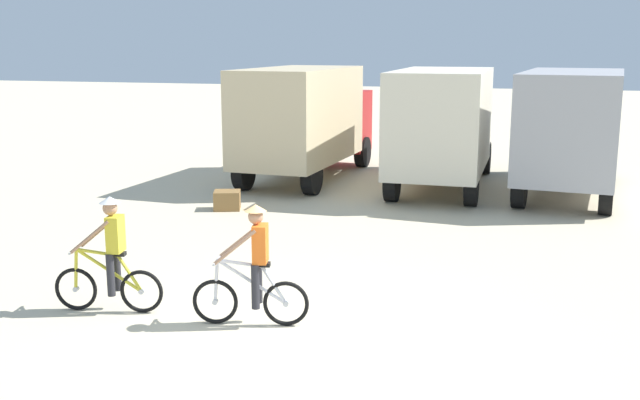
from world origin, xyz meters
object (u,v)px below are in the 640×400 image
cyclist_cowboy_hat (254,270)px  supply_crate (227,200)px  box_truck_cream_rv (444,122)px  cyclist_orange_shirt (110,259)px  box_truck_tan_camper (305,117)px  box_truck_grey_hauler (572,126)px

cyclist_cowboy_hat → supply_crate: 7.96m
box_truck_cream_rv → cyclist_orange_shirt: (-3.65, -11.59, -1.03)m
box_truck_tan_camper → box_truck_grey_hauler: size_ratio=0.99×
box_truck_grey_hauler → cyclist_orange_shirt: 13.60m
box_truck_grey_hauler → cyclist_cowboy_hat: box_truck_grey_hauler is taller
box_truck_grey_hauler → cyclist_orange_shirt: (-7.09, -11.55, -1.03)m
box_truck_tan_camper → supply_crate: (-0.61, -4.68, -1.64)m
cyclist_orange_shirt → box_truck_tan_camper: bearing=92.5°
box_truck_grey_hauler → supply_crate: bearing=-152.2°
cyclist_orange_shirt → cyclist_cowboy_hat: size_ratio=1.00×
box_truck_grey_hauler → cyclist_cowboy_hat: bearing=-112.6°
box_truck_tan_camper → supply_crate: 4.99m
cyclist_orange_shirt → cyclist_cowboy_hat: same height
box_truck_tan_camper → box_truck_grey_hauler: same height
cyclist_orange_shirt → supply_crate: bearing=98.9°
cyclist_orange_shirt → box_truck_grey_hauler: bearing=58.5°
supply_crate → box_truck_cream_rv: bearing=42.4°
supply_crate → box_truck_grey_hauler: bearing=27.8°
box_truck_cream_rv → box_truck_grey_hauler: same height
cyclist_cowboy_hat → cyclist_orange_shirt: bearing=-178.2°
cyclist_cowboy_hat → box_truck_tan_camper: bearing=103.4°
box_truck_tan_camper → cyclist_cowboy_hat: size_ratio=3.78×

